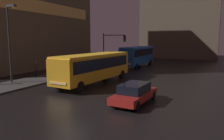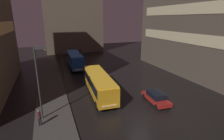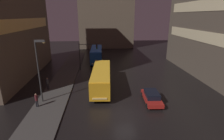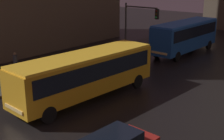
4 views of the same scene
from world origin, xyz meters
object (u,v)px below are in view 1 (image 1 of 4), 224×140
(bus_far, at_px, (137,54))
(pedestrian_near, at_px, (37,68))
(bus_near, at_px, (94,65))
(street_lamp_sidewalk, at_px, (10,32))
(car_taxi, at_px, (134,93))
(traffic_light_main, at_px, (112,45))

(bus_far, height_order, pedestrian_near, bus_far)
(bus_near, distance_m, street_lamp_sidewalk, 9.09)
(car_taxi, distance_m, street_lamp_sidewalk, 14.52)
(pedestrian_near, distance_m, street_lamp_sidewalk, 5.64)
(bus_far, height_order, traffic_light_main, traffic_light_main)
(car_taxi, relative_size, traffic_light_main, 0.85)
(bus_near, bearing_deg, pedestrian_near, 4.74)
(bus_near, relative_size, pedestrian_near, 5.94)
(bus_far, relative_size, car_taxi, 2.12)
(bus_far, bearing_deg, traffic_light_main, 73.97)
(bus_near, distance_m, bus_far, 15.91)
(bus_near, relative_size, street_lamp_sidewalk, 1.39)
(street_lamp_sidewalk, bearing_deg, traffic_light_main, 71.51)
(bus_far, bearing_deg, street_lamp_sidewalk, 73.11)
(car_taxi, bearing_deg, pedestrian_near, -15.59)
(bus_near, bearing_deg, car_taxi, 145.42)
(car_taxi, distance_m, pedestrian_near, 15.06)
(bus_near, bearing_deg, bus_far, -83.34)
(bus_near, height_order, pedestrian_near, bus_near)
(street_lamp_sidewalk, bearing_deg, pedestrian_near, 98.13)
(bus_far, distance_m, pedestrian_near, 17.57)
(bus_far, bearing_deg, pedestrian_near, 67.52)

